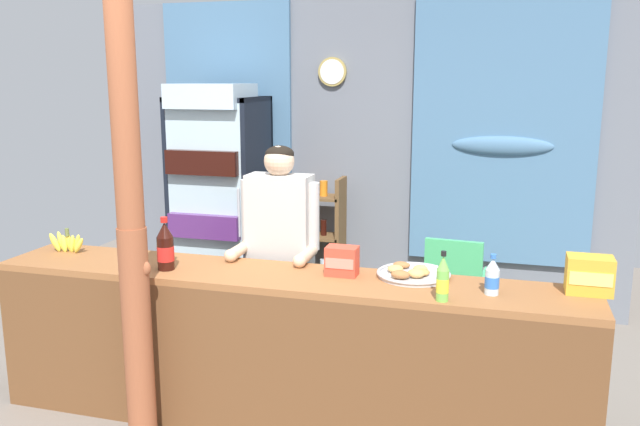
# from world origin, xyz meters

# --- Properties ---
(ground_plane) EXTENTS (6.87, 6.87, 0.00)m
(ground_plane) POSITION_xyz_m (0.00, 1.06, 0.00)
(ground_plane) COLOR slate
(back_wall_curtained) EXTENTS (4.65, 0.22, 2.67)m
(back_wall_curtained) POSITION_xyz_m (0.02, 2.69, 1.37)
(back_wall_curtained) COLOR slate
(back_wall_curtained) RESTS_ON ground
(stall_counter) EXTENTS (3.44, 0.53, 0.91)m
(stall_counter) POSITION_xyz_m (0.09, 0.27, 0.56)
(stall_counter) COLOR #935B33
(stall_counter) RESTS_ON ground
(timber_post) EXTENTS (0.18, 0.16, 2.47)m
(timber_post) POSITION_xyz_m (-0.60, -0.03, 1.18)
(timber_post) COLOR #995133
(timber_post) RESTS_ON ground
(drink_fridge) EXTENTS (0.75, 0.72, 1.96)m
(drink_fridge) POSITION_xyz_m (-1.11, 2.18, 1.08)
(drink_fridge) COLOR black
(drink_fridge) RESTS_ON ground
(bottle_shelf_rack) EXTENTS (0.48, 0.28, 1.17)m
(bottle_shelf_rack) POSITION_xyz_m (-0.29, 2.40, 0.61)
(bottle_shelf_rack) COLOR brown
(bottle_shelf_rack) RESTS_ON ground
(plastic_lawn_chair) EXTENTS (0.48, 0.48, 0.86)m
(plastic_lawn_chair) POSITION_xyz_m (0.96, 1.81, 0.49)
(plastic_lawn_chair) COLOR #4CC675
(plastic_lawn_chair) RESTS_ON ground
(shopkeeper) EXTENTS (0.52, 0.42, 1.60)m
(shopkeeper) POSITION_xyz_m (-0.07, 0.81, 1.00)
(shopkeeper) COLOR #28282D
(shopkeeper) RESTS_ON ground
(soda_bottle_cola) EXTENTS (0.10, 0.10, 0.31)m
(soda_bottle_cola) POSITION_xyz_m (-0.59, 0.29, 1.05)
(soda_bottle_cola) COLOR black
(soda_bottle_cola) RESTS_ON stall_counter
(soda_bottle_lime_soda) EXTENTS (0.06, 0.06, 0.26)m
(soda_bottle_lime_soda) POSITION_xyz_m (1.01, 0.18, 1.02)
(soda_bottle_lime_soda) COLOR #75C64C
(soda_bottle_lime_soda) RESTS_ON stall_counter
(soda_bottle_water) EXTENTS (0.07, 0.07, 0.21)m
(soda_bottle_water) POSITION_xyz_m (1.25, 0.35, 1.00)
(soda_bottle_water) COLOR silver
(soda_bottle_water) RESTS_ON stall_counter
(snack_box_choco_powder) EXTENTS (0.23, 0.16, 0.19)m
(snack_box_choco_powder) POSITION_xyz_m (1.73, 0.51, 1.01)
(snack_box_choco_powder) COLOR gold
(snack_box_choco_powder) RESTS_ON stall_counter
(snack_box_crackers) EXTENTS (0.18, 0.12, 0.17)m
(snack_box_crackers) POSITION_xyz_m (0.42, 0.46, 1.00)
(snack_box_crackers) COLOR #E5422D
(snack_box_crackers) RESTS_ON stall_counter
(pastry_tray) EXTENTS (0.41, 0.41, 0.06)m
(pastry_tray) POSITION_xyz_m (0.81, 0.54, 0.93)
(pastry_tray) COLOR #BCBCC1
(pastry_tray) RESTS_ON stall_counter
(banana_bunch) EXTENTS (0.27, 0.06, 0.16)m
(banana_bunch) POSITION_xyz_m (-1.39, 0.47, 0.97)
(banana_bunch) COLOR #DBCC42
(banana_bunch) RESTS_ON stall_counter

